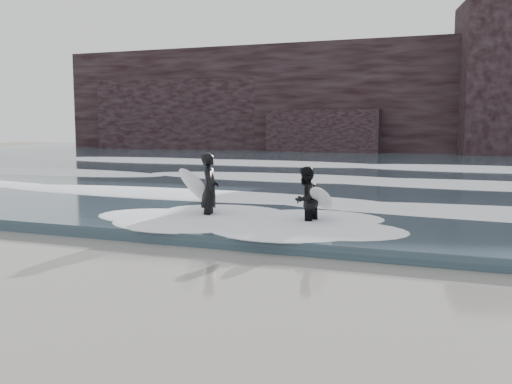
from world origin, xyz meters
TOP-DOWN VIEW (x-y plane):
  - ground at (0.00, 0.00)m, footprint 120.00×120.00m
  - sea at (0.00, 29.00)m, footprint 90.00×52.00m
  - headland at (0.00, 46.00)m, footprint 70.00×9.00m
  - foam_near at (0.00, 9.00)m, footprint 60.00×3.20m
  - foam_mid at (0.00, 16.00)m, footprint 60.00×4.00m
  - foam_far at (0.00, 25.00)m, footprint 60.00×4.80m
  - surfer_left at (-2.23, 5.60)m, footprint 1.12×1.97m
  - surfer_right at (0.58, 5.53)m, footprint 1.16×1.80m

SIDE VIEW (x-z plane):
  - ground at x=0.00m, z-range 0.00..0.00m
  - sea at x=0.00m, z-range 0.00..0.30m
  - foam_near at x=0.00m, z-range 0.30..0.50m
  - foam_mid at x=0.00m, z-range 0.30..0.54m
  - foam_far at x=0.00m, z-range 0.30..0.60m
  - surfer_right at x=0.58m, z-range 0.01..1.71m
  - surfer_left at x=-2.23m, z-range 0.01..2.01m
  - headland at x=0.00m, z-range 0.00..10.00m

